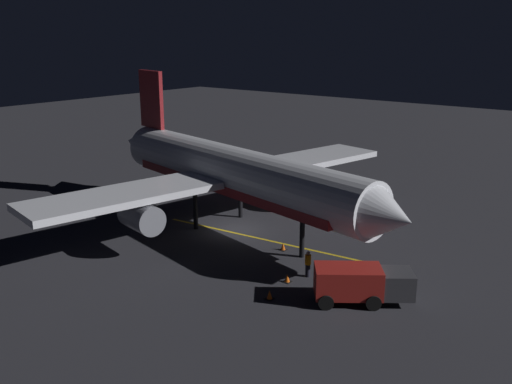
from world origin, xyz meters
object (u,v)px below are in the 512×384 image
baggage_truck (359,284)px  ground_crew_worker (308,264)px  airliner (231,173)px  traffic_cone_near_right (287,278)px  catering_truck (298,193)px  traffic_cone_under_wing (270,295)px  traffic_cone_near_left (283,247)px

baggage_truck → ground_crew_worker: baggage_truck is taller
airliner → traffic_cone_near_right: bearing=59.0°
baggage_truck → catering_truck: 19.49m
traffic_cone_near_right → baggage_truck: bearing=93.8°
traffic_cone_near_right → traffic_cone_under_wing: bearing=12.0°
ground_crew_worker → traffic_cone_near_left: (-2.81, -3.98, -0.64)m
airliner → traffic_cone_near_left: size_ratio=61.45×
baggage_truck → traffic_cone_near_left: (-4.00, -8.30, -0.89)m
baggage_truck → airliner: bearing=-110.5°
ground_crew_worker → traffic_cone_under_wing: bearing=-0.0°
airliner → traffic_cone_near_right: (5.69, 9.47, -4.35)m
baggage_truck → traffic_cone_under_wing: (2.92, -4.33, -0.89)m
baggage_truck → traffic_cone_near_right: (0.33, -4.88, -0.89)m
traffic_cone_near_right → ground_crew_worker: bearing=159.8°
catering_truck → traffic_cone_near_right: 16.72m
ground_crew_worker → catering_truck: bearing=-143.4°
traffic_cone_near_right → traffic_cone_near_left: bearing=-141.7°
traffic_cone_near_left → traffic_cone_near_right: bearing=38.3°
airliner → ground_crew_worker: (4.17, 10.03, -3.71)m
ground_crew_worker → traffic_cone_near_right: (1.51, -0.56, -0.64)m
airliner → catering_truck: 9.16m
traffic_cone_near_right → airliner: bearing=-121.0°
traffic_cone_near_left → traffic_cone_under_wing: same height
traffic_cone_near_right → traffic_cone_under_wing: 2.66m
airliner → traffic_cone_under_wing: bearing=50.4°
traffic_cone_near_left → ground_crew_worker: bearing=54.7°
baggage_truck → traffic_cone_near_right: 4.97m
catering_truck → traffic_cone_near_left: bearing=28.8°
catering_truck → baggage_truck: bearing=44.7°
catering_truck → traffic_cone_near_right: size_ratio=12.18×
airliner → catering_truck: (-8.48, 0.63, -3.40)m
catering_truck → traffic_cone_near_left: (9.84, 5.42, -0.94)m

